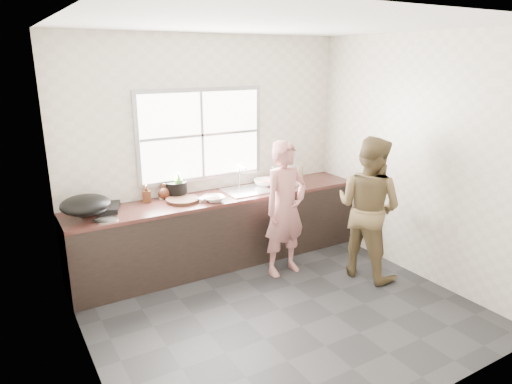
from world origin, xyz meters
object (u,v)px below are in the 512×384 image
bowl_held (280,189)px  pot_lid_right (105,207)px  bowl_crabs (265,183)px  cutting_board (183,200)px  burner (102,208)px  woman (285,213)px  black_pot (176,189)px  bottle_brown_short (164,192)px  bottle_green (179,185)px  pot_lid_left (106,220)px  glass_jar (162,195)px  bottle_brown_tall (147,194)px  bowl_mince (214,199)px  plate_food (178,202)px  person_side (368,208)px  dish_rack (285,175)px  wok (86,205)px

bowl_held → pot_lid_right: bearing=167.6°
bowl_crabs → pot_lid_right: bearing=176.1°
cutting_board → burner: burner is taller
woman → black_pot: (-0.98, 0.83, 0.22)m
black_pot → bottle_brown_short: 0.15m
cutting_board → bottle_green: (0.03, 0.17, 0.13)m
cutting_board → bowl_held: (1.18, -0.22, 0.01)m
bowl_held → pot_lid_left: bearing=179.1°
black_pot → glass_jar: size_ratio=2.71×
black_pot → bottle_brown_tall: size_ratio=1.36×
bowl_mince → pot_lid_right: bearing=160.8°
bowl_mince → plate_food: (-0.38, 0.14, -0.02)m
pot_lid_left → pot_lid_right: bearing=78.7°
person_side → glass_jar: size_ratio=17.64×
pot_lid_left → pot_lid_right: size_ratio=0.86×
bowl_held → dish_rack: 0.27m
bottle_brown_tall → bottle_brown_short: 0.21m
woman → dish_rack: (0.38, 0.56, 0.27)m
bowl_mince → bottle_brown_short: size_ratio=1.42×
bottle_brown_short → dish_rack: dish_rack is taller
cutting_board → pot_lid_right: bearing=165.0°
black_pot → plate_food: size_ratio=1.23×
bowl_mince → plate_food: bowl_mince is taller
cutting_board → glass_jar: size_ratio=4.11×
plate_food → bottle_green: 0.27m
black_pot → bowl_held: bearing=-20.6°
person_side → dish_rack: (-0.40, 1.08, 0.19)m
glass_jar → wok: bearing=-162.3°
bottle_green → pot_lid_left: bearing=-158.7°
black_pot → plate_food: bearing=-108.1°
cutting_board → plate_food: size_ratio=1.86×
pot_lid_left → bottle_brown_short: bearing=27.8°
bowl_mince → black_pot: black_pot is taller
bowl_mince → pot_lid_right: (-1.13, 0.39, -0.02)m
bottle_brown_tall → dish_rack: (1.72, -0.25, 0.05)m
bottle_green → pot_lid_right: size_ratio=1.06×
black_pot → bottle_brown_short: black_pot is taller
cutting_board → woman: bearing=-31.8°
pot_lid_left → pot_lid_right: (0.08, 0.41, 0.00)m
bottle_brown_short → wok: 0.96m
black_pot → cutting_board: bearing=-93.7°
cutting_board → pot_lid_left: size_ratio=1.57×
person_side → black_pot: bearing=35.8°
bowl_held → burner: bearing=169.7°
pot_lid_right → dish_rack: bearing=-7.2°
glass_jar → burner: (-0.70, -0.07, -0.02)m
cutting_board → plate_food: cutting_board is taller
woman → pot_lid_right: size_ratio=5.21×
bowl_crabs → bowl_mince: bearing=-162.8°
bowl_held → glass_jar: glass_jar is taller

